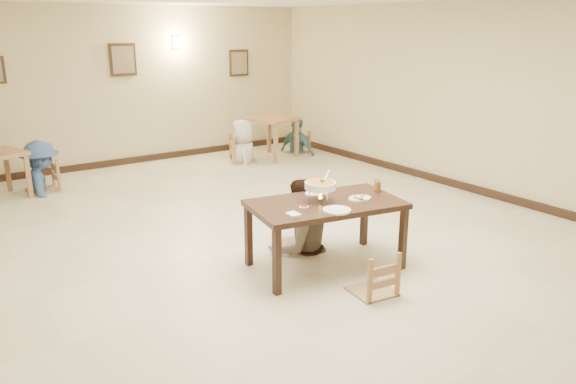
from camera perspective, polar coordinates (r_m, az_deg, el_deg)
floor at (r=7.15m, az=-2.69°, el=-4.90°), size 10.00×10.00×0.00m
wall_back at (r=11.26m, az=-16.77°, el=10.19°), size 10.00×0.00×10.00m
wall_right at (r=9.48m, az=18.33°, el=8.98°), size 0.00×10.00×10.00m
baseboard_back at (r=11.47m, az=-16.13°, el=3.03°), size 8.00×0.06×0.12m
baseboard_right at (r=9.73m, az=17.47°, el=0.56°), size 0.06×10.00×0.12m
picture_b at (r=11.22m, az=-16.42°, el=12.77°), size 0.50×0.04×0.60m
picture_c at (r=12.27m, az=-5.01°, el=12.92°), size 0.45×0.04×0.55m
wall_sconce at (r=11.61m, az=-11.26°, el=14.70°), size 0.16×0.05×0.22m
main_table at (r=6.16m, az=3.85°, el=-1.72°), size 1.78×1.20×0.77m
chair_far at (r=6.81m, az=0.99°, el=-1.59°), size 0.46×0.46×0.99m
chair_near at (r=5.69m, az=8.68°, el=-6.09°), size 0.41×0.41×0.88m
main_diner at (r=6.62m, az=1.28°, el=1.32°), size 0.89×0.71×1.75m
curry_warmer at (r=6.09m, az=3.32°, el=0.65°), size 0.38×0.34×0.31m
rice_plate_far at (r=6.39m, az=2.96°, el=-0.10°), size 0.30×0.30×0.07m
rice_plate_near at (r=5.82m, az=4.98°, el=-1.82°), size 0.29×0.29×0.07m
fried_plate at (r=6.24m, az=7.31°, el=-0.60°), size 0.27×0.27×0.06m
chili_dish at (r=5.91m, az=1.63°, el=-1.53°), size 0.10×0.10×0.02m
napkin_cutlery at (r=5.67m, az=0.55°, el=-2.30°), size 0.15×0.22×0.03m
drink_glass at (r=6.56m, az=9.10°, el=0.64°), size 0.08×0.08×0.15m
bg_table_right at (r=11.46m, az=-1.63°, el=6.89°), size 1.06×1.06×0.83m
bg_chair_lr at (r=9.94m, az=-23.92°, el=2.89°), size 0.48×0.48×1.02m
bg_chair_rl at (r=11.17m, az=-4.61°, el=5.65°), size 0.48×0.48×1.03m
bg_chair_rr at (r=11.91m, az=0.97°, el=6.05°), size 0.42×0.42×0.89m
bg_diner_b at (r=9.87m, az=-24.15°, el=4.76°), size 0.67×1.11×1.68m
bg_diner_c at (r=11.11m, az=-4.65°, el=7.34°), size 0.82×0.97×1.69m
bg_diner_d at (r=11.86m, az=0.97°, el=7.57°), size 0.58×0.96×1.53m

